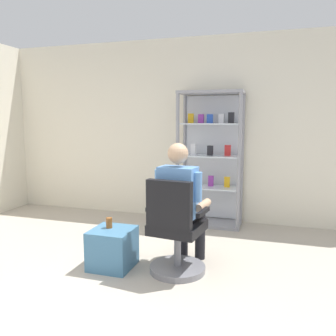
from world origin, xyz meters
TOP-DOWN VIEW (x-y plane):
  - ground_plane at (0.00, 0.00)m, footprint 7.20×7.20m
  - back_wall at (0.00, 3.00)m, footprint 6.00×0.10m
  - display_cabinet_main at (0.40, 2.76)m, footprint 0.90×0.45m
  - office_chair at (0.38, 0.99)m, footprint 0.59×0.56m
  - seated_shopkeeper at (0.40, 1.15)m, footprint 0.52×0.60m
  - storage_crate at (-0.28, 0.95)m, footprint 0.42×0.42m
  - tea_glass at (-0.33, 0.98)m, footprint 0.06×0.06m

SIDE VIEW (x-z plane):
  - ground_plane at x=0.00m, z-range 0.00..0.00m
  - storage_crate at x=-0.28m, z-range 0.00..0.40m
  - office_chair at x=0.38m, z-range -0.09..0.87m
  - tea_glass at x=-0.33m, z-range 0.40..0.51m
  - seated_shopkeeper at x=0.40m, z-range 0.07..1.36m
  - display_cabinet_main at x=0.40m, z-range 0.02..1.92m
  - back_wall at x=0.00m, z-range 0.00..2.70m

